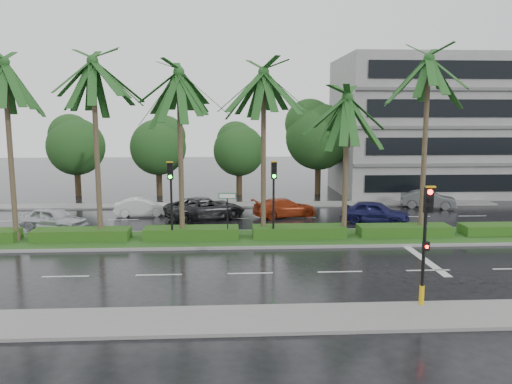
{
  "coord_description": "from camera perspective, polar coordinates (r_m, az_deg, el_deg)",
  "views": [
    {
      "loc": [
        -0.92,
        -26.16,
        6.82
      ],
      "look_at": [
        0.61,
        1.5,
        2.64
      ],
      "focal_mm": 35.0,
      "sensor_mm": 36.0,
      "label": 1
    }
  ],
  "objects": [
    {
      "name": "car_white",
      "position": [
        35.63,
        -12.94,
        -1.68
      ],
      "size": [
        1.64,
        3.81,
        1.22
      ],
      "primitive_type": "imported",
      "rotation": [
        0.0,
        0.0,
        1.67
      ],
      "color": "silver",
      "rests_on": "ground"
    },
    {
      "name": "car_grey",
      "position": [
        39.79,
        19.09,
        -0.8
      ],
      "size": [
        2.54,
        4.26,
        1.33
      ],
      "primitive_type": "imported",
      "rotation": [
        0.0,
        0.0,
        1.27
      ],
      "color": "#595B5E",
      "rests_on": "ground"
    },
    {
      "name": "lane_markings",
      "position": [
        26.91,
        5.43,
        -6.13
      ],
      "size": [
        34.0,
        13.06,
        0.01
      ],
      "color": "silver",
      "rests_on": "ground"
    },
    {
      "name": "bg_trees",
      "position": [
        43.86,
        -0.08,
        5.96
      ],
      "size": [
        33.07,
        5.82,
        8.41
      ],
      "color": "#342A17",
      "rests_on": "ground"
    },
    {
      "name": "signal_near",
      "position": [
        18.65,
        18.8,
        -5.28
      ],
      "size": [
        0.34,
        0.45,
        4.36
      ],
      "color": "black",
      "rests_on": "near_sidewalk"
    },
    {
      "name": "signal_median_right",
      "position": [
        26.84,
        2.04,
        0.38
      ],
      "size": [
        0.34,
        0.42,
        4.36
      ],
      "color": "black",
      "rests_on": "median"
    },
    {
      "name": "building",
      "position": [
        47.66,
        19.08,
        7.13
      ],
      "size": [
        16.0,
        10.0,
        12.0
      ],
      "primitive_type": "cube",
      "color": "slate",
      "rests_on": "ground"
    },
    {
      "name": "car_silver",
      "position": [
        32.54,
        -22.1,
        -2.88
      ],
      "size": [
        3.13,
        4.52,
        1.43
      ],
      "primitive_type": "imported",
      "rotation": [
        0.0,
        0.0,
        1.19
      ],
      "color": "silver",
      "rests_on": "ground"
    },
    {
      "name": "car_red",
      "position": [
        34.36,
        3.3,
        -1.8
      ],
      "size": [
        2.9,
        4.74,
        1.28
      ],
      "primitive_type": "imported",
      "rotation": [
        0.0,
        0.0,
        1.84
      ],
      "color": "#9A2D10",
      "rests_on": "ground"
    },
    {
      "name": "signal_median_left",
      "position": [
        26.91,
        -9.7,
        0.28
      ],
      "size": [
        0.34,
        0.42,
        4.36
      ],
      "color": "black",
      "rests_on": "median"
    },
    {
      "name": "far_sidewalk",
      "position": [
        38.76,
        -1.75,
        -1.47
      ],
      "size": [
        40.0,
        2.0,
        0.12
      ],
      "primitive_type": "cube",
      "color": "slate",
      "rests_on": "ground"
    },
    {
      "name": "palm_row",
      "position": [
        27.24,
        -3.95,
        12.28
      ],
      "size": [
        26.3,
        4.2,
        10.63
      ],
      "color": "#403325",
      "rests_on": "median"
    },
    {
      "name": "median",
      "position": [
        28.0,
        -1.19,
        -5.36
      ],
      "size": [
        36.0,
        4.0,
        0.15
      ],
      "color": "gray",
      "rests_on": "ground"
    },
    {
      "name": "car_darkgrey",
      "position": [
        33.67,
        -5.8,
        -1.86
      ],
      "size": [
        4.54,
        5.95,
        1.5
      ],
      "primitive_type": "imported",
      "rotation": [
        0.0,
        0.0,
        2.01
      ],
      "color": "#232326",
      "rests_on": "ground"
    },
    {
      "name": "hedge",
      "position": [
        27.91,
        -1.19,
        -4.62
      ],
      "size": [
        35.2,
        1.4,
        0.6
      ],
      "color": "#1A4213",
      "rests_on": "median"
    },
    {
      "name": "near_sidewalk",
      "position": [
        17.36,
        0.13,
        -14.35
      ],
      "size": [
        40.0,
        2.4,
        0.12
      ],
      "primitive_type": "cube",
      "color": "slate",
      "rests_on": "ground"
    },
    {
      "name": "car_blue",
      "position": [
        33.1,
        13.44,
        -2.26
      ],
      "size": [
        3.38,
        4.64,
        1.47
      ],
      "primitive_type": "imported",
      "rotation": [
        0.0,
        0.0,
        1.14
      ],
      "color": "navy",
      "rests_on": "ground"
    },
    {
      "name": "ground",
      "position": [
        27.05,
        -1.12,
        -6.03
      ],
      "size": [
        120.0,
        120.0,
        0.0
      ],
      "primitive_type": "plane",
      "color": "black",
      "rests_on": "ground"
    },
    {
      "name": "street_sign",
      "position": [
        27.05,
        -3.28,
        -1.44
      ],
      "size": [
        0.95,
        0.09,
        2.6
      ],
      "color": "black",
      "rests_on": "median"
    }
  ]
}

